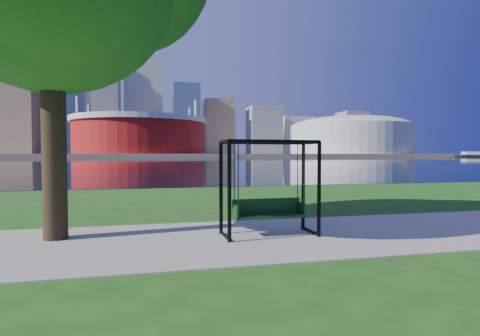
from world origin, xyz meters
name	(u,v)px	position (x,y,z in m)	size (l,w,h in m)	color
ground	(238,234)	(0.00, 0.00, 0.00)	(900.00, 900.00, 0.00)	#1E5114
path	(244,238)	(0.00, -0.50, 0.01)	(120.00, 4.00, 0.03)	#9E937F
river	(160,160)	(0.00, 102.00, 0.01)	(900.00, 180.00, 0.02)	black
far_bank	(156,155)	(0.00, 306.00, 1.00)	(900.00, 228.00, 2.00)	#937F60
stadium	(140,134)	(-10.00, 235.00, 14.23)	(83.00, 83.00, 32.00)	maroon
arena	(350,134)	(135.00, 235.00, 15.87)	(84.00, 84.00, 26.56)	beige
skyline	(150,114)	(-4.27, 319.39, 35.89)	(392.00, 66.00, 96.50)	gray
swing	(269,190)	(0.60, -0.39, 1.03)	(2.10, 0.96, 2.12)	black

